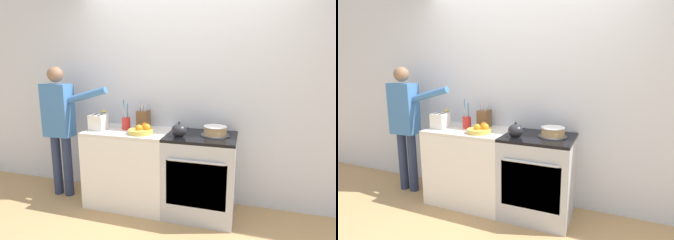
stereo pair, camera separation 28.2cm
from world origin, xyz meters
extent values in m
plane|color=tan|center=(0.00, 0.00, 0.00)|extent=(16.00, 16.00, 0.00)
cube|color=silver|center=(0.00, 0.62, 1.30)|extent=(8.00, 0.04, 2.60)
cube|color=white|center=(-0.60, 0.30, 0.43)|extent=(0.94, 0.60, 0.86)
cube|color=silver|center=(-0.60, 0.30, 0.87)|extent=(0.94, 0.60, 0.03)
cube|color=#B7BABF|center=(0.24, 0.30, 0.43)|extent=(0.74, 0.60, 0.86)
cube|color=black|center=(0.24, 0.01, 0.45)|extent=(0.60, 0.01, 0.47)
cylinder|color=#B7BABF|center=(0.24, -0.02, 0.70)|extent=(0.55, 0.02, 0.02)
cube|color=black|center=(0.24, 0.30, 0.88)|extent=(0.74, 0.60, 0.03)
cylinder|color=#4C4C51|center=(0.38, 0.33, 0.90)|extent=(0.30, 0.30, 0.01)
cylinder|color=tan|center=(0.38, 0.33, 0.92)|extent=(0.24, 0.24, 0.04)
cylinder|color=tan|center=(0.38, 0.33, 0.96)|extent=(0.23, 0.23, 0.04)
cylinder|color=white|center=(0.38, 0.33, 0.99)|extent=(0.24, 0.24, 0.01)
cylinder|color=#232328|center=(0.02, 0.17, 0.90)|extent=(0.11, 0.11, 0.01)
ellipsoid|color=#232328|center=(0.02, 0.17, 0.96)|extent=(0.16, 0.16, 0.14)
cone|color=#232328|center=(0.10, 0.17, 0.98)|extent=(0.08, 0.04, 0.07)
sphere|color=black|center=(0.02, 0.17, 1.04)|extent=(0.02, 0.02, 0.02)
cube|color=brown|center=(-0.48, 0.46, 1.00)|extent=(0.12, 0.16, 0.21)
cylinder|color=#B2B2B7|center=(-0.52, 0.42, 1.13)|extent=(0.01, 0.03, 0.06)
cylinder|color=#B2B2B7|center=(-0.48, 0.42, 1.14)|extent=(0.01, 0.04, 0.09)
cylinder|color=#B2B2B7|center=(-0.45, 0.42, 1.14)|extent=(0.01, 0.04, 0.09)
cylinder|color=#B2B2B7|center=(-0.52, 0.45, 1.15)|extent=(0.01, 0.04, 0.10)
cylinder|color=#B2B2B7|center=(-0.48, 0.46, 1.13)|extent=(0.01, 0.03, 0.07)
cylinder|color=#B2B2B7|center=(-0.45, 0.46, 1.14)|extent=(0.01, 0.04, 0.09)
cylinder|color=#B2B2B7|center=(-0.52, 0.49, 1.13)|extent=(0.01, 0.04, 0.07)
cylinder|color=#B2B2B7|center=(-0.48, 0.49, 1.15)|extent=(0.01, 0.04, 0.10)
cylinder|color=red|center=(-0.65, 0.34, 0.96)|extent=(0.10, 0.10, 0.14)
cylinder|color=teal|center=(-0.64, 0.35, 1.07)|extent=(0.02, 0.03, 0.25)
cylinder|color=#B7BABF|center=(-0.66, 0.32, 1.06)|extent=(0.05, 0.03, 0.23)
cylinder|color=teal|center=(-0.67, 0.33, 1.09)|extent=(0.04, 0.06, 0.30)
cylinder|color=gold|center=(-0.41, 0.18, 0.91)|extent=(0.27, 0.27, 0.05)
sphere|color=orange|center=(-0.42, 0.16, 0.96)|extent=(0.07, 0.07, 0.07)
sphere|color=orange|center=(-0.34, 0.20, 0.96)|extent=(0.08, 0.08, 0.08)
sphere|color=orange|center=(-0.39, 0.27, 0.96)|extent=(0.08, 0.08, 0.08)
cube|color=silver|center=(-0.95, 0.22, 0.98)|extent=(0.17, 0.16, 0.17)
cube|color=black|center=(-0.98, 0.22, 1.07)|extent=(0.02, 0.11, 0.00)
cube|color=black|center=(-0.91, 0.22, 1.07)|extent=(0.02, 0.11, 0.00)
cube|color=black|center=(-1.04, 0.22, 1.01)|extent=(0.02, 0.02, 0.01)
cube|color=white|center=(-1.00, 0.44, 0.97)|extent=(0.07, 0.07, 0.16)
pyramid|color=#E0BC4C|center=(-1.00, 0.44, 1.08)|extent=(0.07, 0.07, 0.03)
cylinder|color=#283351|center=(-1.59, 0.24, 0.39)|extent=(0.11, 0.11, 0.77)
cylinder|color=#283351|center=(-1.43, 0.24, 0.39)|extent=(0.11, 0.11, 0.77)
cube|color=#3D70AD|center=(-1.51, 0.24, 1.09)|extent=(0.34, 0.20, 0.64)
cylinder|color=#3D70AD|center=(-1.72, 0.24, 1.14)|extent=(0.08, 0.08, 0.54)
cylinder|color=#3D70AD|center=(-1.11, 0.24, 1.28)|extent=(0.54, 0.08, 0.22)
sphere|color=#846047|center=(-1.51, 0.24, 1.52)|extent=(0.18, 0.18, 0.18)
camera|label=1|loc=(0.66, -2.38, 1.58)|focal=28.00mm
camera|label=2|loc=(0.93, -2.29, 1.58)|focal=28.00mm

